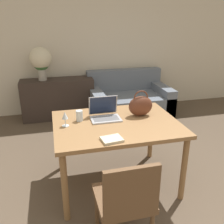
{
  "coord_description": "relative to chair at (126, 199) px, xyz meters",
  "views": [
    {
      "loc": [
        -0.71,
        -1.57,
        1.81
      ],
      "look_at": [
        -0.12,
        0.76,
        0.88
      ],
      "focal_mm": 40.0,
      "sensor_mm": 36.0,
      "label": 1
    }
  ],
  "objects": [
    {
      "name": "dining_table",
      "position": [
        0.15,
        0.84,
        0.2
      ],
      "size": [
        1.31,
        0.99,
        0.76
      ],
      "color": "olive",
      "rests_on": "ground_plane"
    },
    {
      "name": "laptop",
      "position": [
        0.05,
        1.0,
        0.34
      ],
      "size": [
        0.32,
        0.27,
        0.23
      ],
      "color": "#ADADB2",
      "rests_on": "dining_table"
    },
    {
      "name": "handbag",
      "position": [
        0.46,
        0.96,
        0.4
      ],
      "size": [
        0.27,
        0.14,
        0.29
      ],
      "color": "#592D1E",
      "rests_on": "dining_table"
    },
    {
      "name": "drinking_glass",
      "position": [
        -0.23,
        0.98,
        0.34
      ],
      "size": [
        0.07,
        0.07,
        0.12
      ],
      "color": "silver",
      "rests_on": "dining_table"
    },
    {
      "name": "sideboard",
      "position": [
        -0.39,
        3.02,
        -0.11
      ],
      "size": [
        1.3,
        0.4,
        0.73
      ],
      "color": "#332823",
      "rests_on": "ground_plane"
    },
    {
      "name": "wall_back",
      "position": [
        0.22,
        3.36,
        0.87
      ],
      "size": [
        10.0,
        0.06,
        2.7
      ],
      "color": "beige",
      "rests_on": "ground_plane"
    },
    {
      "name": "chair",
      "position": [
        0.0,
        0.0,
        0.0
      ],
      "size": [
        0.45,
        0.45,
        0.84
      ],
      "rotation": [
        0.0,
        0.0,
        0.01
      ],
      "color": "brown",
      "rests_on": "ground_plane"
    },
    {
      "name": "flower_vase",
      "position": [
        -0.63,
        3.02,
        0.61
      ],
      "size": [
        0.38,
        0.38,
        0.58
      ],
      "color": "#9E998E",
      "rests_on": "sideboard"
    },
    {
      "name": "couch",
      "position": [
        0.93,
        2.85,
        -0.2
      ],
      "size": [
        1.49,
        0.96,
        0.82
      ],
      "color": "slate",
      "rests_on": "ground_plane"
    },
    {
      "name": "wine_glass",
      "position": [
        -0.38,
        0.87,
        0.38
      ],
      "size": [
        0.07,
        0.07,
        0.16
      ],
      "color": "silver",
      "rests_on": "dining_table"
    },
    {
      "name": "book",
      "position": [
        -0.0,
        0.45,
        0.29
      ],
      "size": [
        0.2,
        0.17,
        0.02
      ],
      "rotation": [
        0.0,
        0.0,
        0.14
      ],
      "color": "beige",
      "rests_on": "dining_table"
    }
  ]
}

